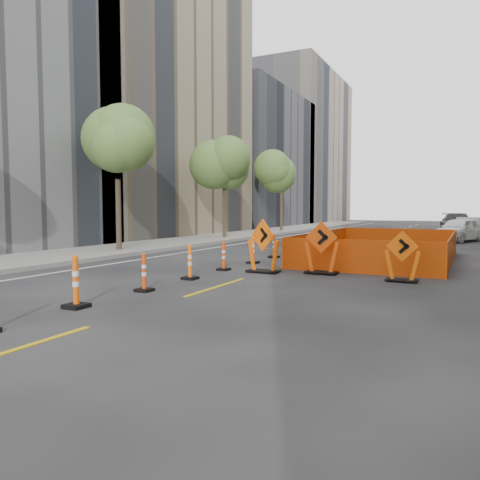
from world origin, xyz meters
The scene contains 21 objects.
ground_plane centered at (0.00, 0.00, 0.00)m, with size 140.00×140.00×0.00m, color black.
sidewalk_left centered at (-9.00, 12.00, 0.07)m, with size 4.00×90.00×0.15m, color gray.
bld_left_c centered at (-17.00, 20.80, 13.00)m, with size 12.00×18.00×26.00m, color tan.
bld_left_d centered at (-17.00, 39.20, 7.00)m, with size 12.00×16.00×14.00m, color #4C4C51.
bld_left_e centered at (-17.00, 55.60, 10.00)m, with size 12.00×20.00×20.00m, color gray.
tree_l_b centered at (-8.40, 10.00, 4.53)m, with size 2.80×2.80×5.95m.
tree_l_c centered at (-8.40, 20.00, 4.53)m, with size 2.80×2.80×5.95m.
tree_l_d centered at (-8.40, 30.00, 4.53)m, with size 2.80×2.80×5.95m.
channelizer_3 centered at (-1.34, 0.55, 0.54)m, with size 0.43×0.43×1.08m, color #E25309, non-canonical shape.
channelizer_4 centered at (-1.27, 2.66, 0.47)m, with size 0.37×0.37×0.94m, color red, non-canonical shape.
channelizer_5 centered at (-1.30, 4.77, 0.50)m, with size 0.39×0.39×0.99m, color #FF610A, non-canonical shape.
channelizer_6 centered at (-1.36, 6.88, 0.47)m, with size 0.37×0.37×0.94m, color red, non-canonical shape.
channelizer_7 centered at (-1.29, 8.99, 0.49)m, with size 0.39×0.39×0.98m, color #FF5E0A, non-canonical shape.
channelizer_8 centered at (-1.33, 11.10, 0.49)m, with size 0.38×0.38×0.97m, color #EB4409, non-canonical shape.
chevron_sign_left centered at (0.00, 6.96, 0.84)m, with size 1.12×0.67×1.67m, color #E65A09, non-canonical shape.
chevron_sign_center centered at (1.71, 7.48, 0.81)m, with size 1.08×0.65×1.62m, color #E64A09, non-canonical shape.
chevron_sign_right centered at (4.12, 6.99, 0.70)m, with size 0.93×0.56×1.40m, color #FF610A, non-canonical shape.
safety_fence centered at (2.71, 12.21, 0.53)m, with size 4.94×8.42×1.05m, color #E24B0B, non-canonical shape.
parked_car_near centered at (5.12, 24.28, 0.71)m, with size 1.69×4.19×1.43m, color white.
parked_car_mid centered at (5.64, 29.04, 0.68)m, with size 1.44×4.13×1.36m, color #AEAEB3.
parked_car_far centered at (4.73, 34.46, 0.80)m, with size 2.23×5.49×1.59m, color black.
Camera 1 is at (5.79, -6.35, 2.04)m, focal length 35.00 mm.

